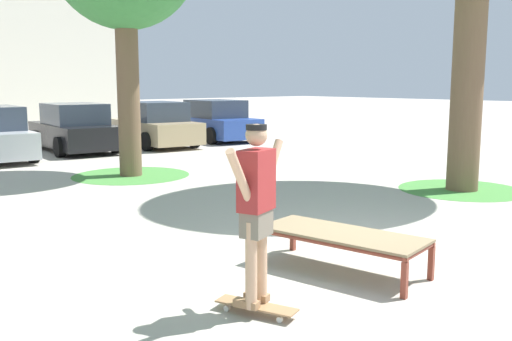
{
  "coord_description": "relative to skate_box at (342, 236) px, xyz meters",
  "views": [
    {
      "loc": [
        -5.64,
        -4.24,
        2.15
      ],
      "look_at": [
        -0.73,
        1.43,
        1.0
      ],
      "focal_mm": 40.38,
      "sensor_mm": 36.0,
      "label": 1
    }
  ],
  "objects": [
    {
      "name": "skateboard",
      "position": [
        -1.55,
        -0.29,
        -0.34
      ],
      "size": [
        0.47,
        0.82,
        0.09
      ],
      "color": "#9E754C",
      "rests_on": "ground"
    },
    {
      "name": "car_blue",
      "position": [
        8.02,
        13.15,
        0.28
      ],
      "size": [
        2.24,
        4.35,
        1.5
      ],
      "color": "#28479E",
      "rests_on": "ground"
    },
    {
      "name": "grass_patch_mid_back",
      "position": [
        1.57,
        7.76,
        -0.41
      ],
      "size": [
        2.7,
        2.7,
        0.01
      ],
      "primitive_type": "cylinder",
      "color": "#47893D",
      "rests_on": "ground"
    },
    {
      "name": "skate_box",
      "position": [
        0.0,
        0.0,
        0.0
      ],
      "size": [
        1.1,
        2.01,
        0.46
      ],
      "color": "brown",
      "rests_on": "ground"
    },
    {
      "name": "car_black",
      "position": [
        2.6,
        13.24,
        0.28
      ],
      "size": [
        2.22,
        4.34,
        1.5
      ],
      "color": "black",
      "rests_on": "ground"
    },
    {
      "name": "ground_plane",
      "position": [
        0.73,
        0.07,
        -0.41
      ],
      "size": [
        120.0,
        120.0,
        0.0
      ],
      "primitive_type": "plane",
      "color": "#B2AA9E"
    },
    {
      "name": "skater",
      "position": [
        -1.55,
        -0.29,
        0.66
      ],
      "size": [
        0.96,
        0.43,
        1.69
      ],
      "color": "tan",
      "rests_on": "skateboard"
    },
    {
      "name": "car_tan",
      "position": [
        5.31,
        12.93,
        0.28
      ],
      "size": [
        2.24,
        4.35,
        1.5
      ],
      "color": "tan",
      "rests_on": "ground"
    },
    {
      "name": "grass_patch_near_right",
      "position": [
        5.72,
        1.75,
        -0.41
      ],
      "size": [
        2.49,
        2.49,
        0.01
      ],
      "primitive_type": "cylinder",
      "color": "#47893D",
      "rests_on": "ground"
    }
  ]
}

